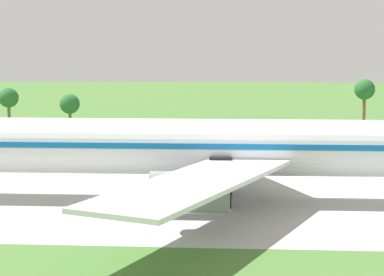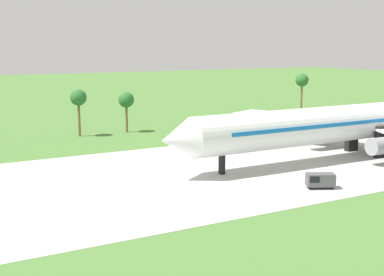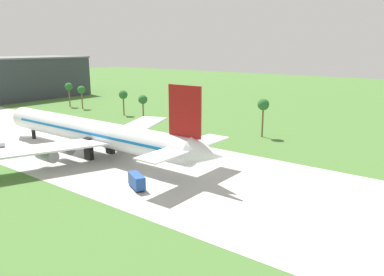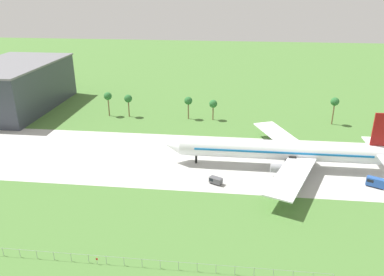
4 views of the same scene
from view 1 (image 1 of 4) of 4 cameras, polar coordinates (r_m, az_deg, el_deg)
name	(u,v)px [view 1 (image 1 of 4)]	position (r m, az deg, el deg)	size (l,w,h in m)	color
jet_airliner	(208,147)	(78.57, 1.28, -0.78)	(80.05, 61.56, 20.20)	white
palm_tree_row	(20,97)	(129.39, -13.97, 3.27)	(104.29, 3.60, 12.13)	brown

